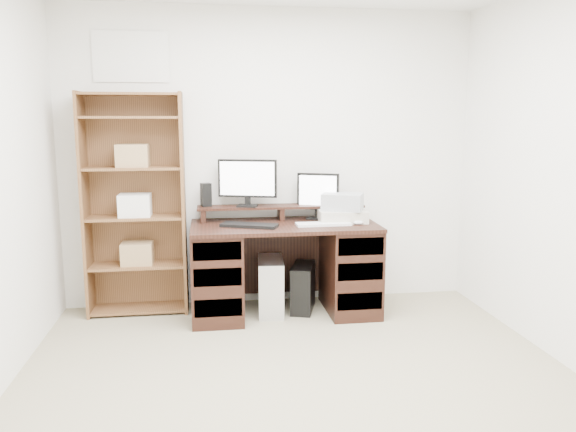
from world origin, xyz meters
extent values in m
cube|color=tan|center=(0.00, 0.00, -0.01)|extent=(3.50, 4.00, 0.02)
cube|color=white|center=(0.00, 2.01, 1.25)|extent=(3.50, 0.02, 2.50)
cube|color=white|center=(0.00, -2.01, 1.25)|extent=(3.50, 0.02, 2.50)
cube|color=white|center=(-1.12, 1.99, 2.08)|extent=(0.60, 0.01, 0.40)
cube|color=black|center=(0.07, 1.63, 0.73)|extent=(1.50, 0.70, 0.03)
cube|color=black|center=(-0.48, 1.63, 0.36)|extent=(0.40, 0.66, 0.72)
cube|color=black|center=(0.62, 1.63, 0.36)|extent=(0.40, 0.66, 0.72)
cube|color=black|center=(0.07, 1.96, 0.40)|extent=(1.48, 0.02, 0.65)
cube|color=black|center=(-0.48, 1.30, 0.18)|extent=(0.36, 0.01, 0.14)
cube|color=black|center=(-0.48, 1.30, 0.42)|extent=(0.36, 0.01, 0.14)
cube|color=black|center=(-0.48, 1.30, 0.62)|extent=(0.36, 0.01, 0.14)
cube|color=black|center=(0.62, 1.30, 0.18)|extent=(0.36, 0.01, 0.14)
cube|color=black|center=(0.62, 1.30, 0.42)|extent=(0.36, 0.01, 0.14)
cube|color=black|center=(0.62, 1.30, 0.62)|extent=(0.36, 0.01, 0.14)
cube|color=black|center=(-0.58, 1.85, 0.80)|extent=(0.04, 0.20, 0.10)
cube|color=black|center=(0.07, 1.85, 0.80)|extent=(0.04, 0.20, 0.10)
cube|color=black|center=(0.72, 1.85, 0.80)|extent=(0.04, 0.20, 0.10)
cube|color=black|center=(0.07, 1.85, 0.86)|extent=(1.40, 0.22, 0.02)
cube|color=black|center=(-0.21, 1.82, 0.88)|extent=(0.19, 0.17, 0.01)
cube|color=black|center=(-0.21, 1.83, 0.93)|extent=(0.05, 0.04, 0.09)
cube|color=black|center=(-0.21, 1.83, 1.10)|extent=(0.48, 0.17, 0.31)
cube|color=white|center=(-0.21, 1.82, 1.10)|extent=(0.44, 0.13, 0.28)
cube|color=black|center=(0.38, 1.81, 0.76)|extent=(0.21, 0.19, 0.01)
cube|color=black|center=(0.39, 1.83, 0.81)|extent=(0.05, 0.04, 0.09)
cube|color=black|center=(0.39, 1.83, 0.98)|extent=(0.34, 0.17, 0.31)
cube|color=white|center=(0.38, 1.81, 0.98)|extent=(0.29, 0.13, 0.27)
cube|color=black|center=(-0.55, 1.88, 0.97)|extent=(0.10, 0.10, 0.19)
cube|color=black|center=(-0.22, 1.55, 0.76)|extent=(0.47, 0.31, 0.02)
cube|color=white|center=(0.37, 1.53, 0.76)|extent=(0.44, 0.15, 0.02)
ellipsoid|color=silver|center=(0.66, 1.52, 0.77)|extent=(0.09, 0.08, 0.03)
cube|color=beige|center=(0.56, 1.67, 0.80)|extent=(0.40, 0.31, 0.10)
cube|color=#A0A5AA|center=(0.56, 1.67, 0.92)|extent=(0.39, 0.34, 0.14)
cube|color=silver|center=(-0.04, 1.67, 0.23)|extent=(0.24, 0.47, 0.45)
cube|color=black|center=(0.24, 1.68, 0.19)|extent=(0.27, 0.42, 0.39)
cube|color=#19FF33|center=(0.18, 1.50, 0.28)|extent=(0.01, 0.01, 0.01)
cube|color=brown|center=(-1.51, 1.83, 0.90)|extent=(0.02, 0.30, 1.80)
cube|color=brown|center=(-0.73, 1.83, 0.90)|extent=(0.02, 0.30, 1.80)
cube|color=brown|center=(-1.12, 1.97, 0.90)|extent=(0.80, 0.01, 1.80)
cube|color=brown|center=(-1.12, 1.83, 0.03)|extent=(0.75, 0.28, 0.02)
cube|color=brown|center=(-1.12, 1.83, 0.40)|extent=(0.75, 0.28, 0.02)
cube|color=brown|center=(-1.12, 1.83, 0.80)|extent=(0.75, 0.28, 0.02)
cube|color=brown|center=(-1.12, 1.83, 1.20)|extent=(0.75, 0.28, 0.02)
cube|color=brown|center=(-1.12, 1.83, 1.60)|extent=(0.75, 0.28, 0.02)
cube|color=brown|center=(-1.12, 1.83, 1.78)|extent=(0.75, 0.28, 0.02)
cube|color=#A07F54|center=(-1.12, 1.83, 0.50)|extent=(0.25, 0.20, 0.18)
cube|color=white|center=(-1.12, 1.83, 0.90)|extent=(0.25, 0.20, 0.18)
cube|color=#A07F54|center=(-1.12, 1.83, 1.30)|extent=(0.25, 0.20, 0.18)
camera|label=1|loc=(-0.53, -2.78, 1.59)|focal=35.00mm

